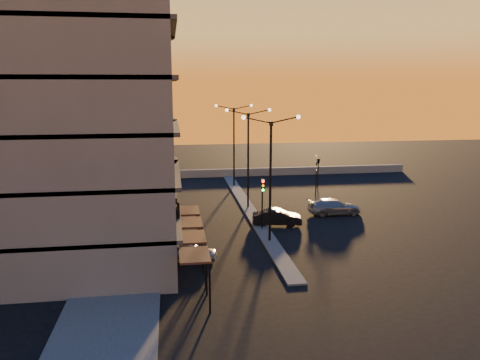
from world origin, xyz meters
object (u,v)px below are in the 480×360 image
object	(u,v)px
streetlamp_mid	(248,150)
traffic_light_main	(263,196)
car_sedan	(277,217)
car_hatchback	(190,252)
car_wagon	(334,207)

from	to	relation	value
streetlamp_mid	traffic_light_main	distance (m)	7.62
streetlamp_mid	car_sedan	bearing A→B (deg)	-75.68
traffic_light_main	streetlamp_mid	bearing A→B (deg)	90.00
streetlamp_mid	traffic_light_main	bearing A→B (deg)	-90.00
traffic_light_main	car_hatchback	bearing A→B (deg)	-136.13
car_wagon	streetlamp_mid	bearing A→B (deg)	66.05
traffic_light_main	car_hatchback	xyz separation A→B (m)	(-6.09, -5.86, -2.27)
car_hatchback	car_wagon	size ratio (longest dim) A/B	0.74
car_hatchback	car_sedan	bearing A→B (deg)	-37.43
streetlamp_mid	car_hatchback	world-z (taller)	streetlamp_mid
streetlamp_mid	car_sedan	world-z (taller)	streetlamp_mid
car_sedan	car_wagon	bearing A→B (deg)	-57.85
streetlamp_mid	car_hatchback	xyz separation A→B (m)	(-6.09, -12.98, -4.98)
traffic_light_main	car_sedan	bearing A→B (deg)	39.89
car_hatchback	car_wagon	bearing A→B (deg)	-45.02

